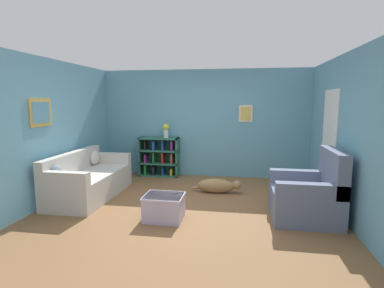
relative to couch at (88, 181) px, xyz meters
name	(u,v)px	position (x,y,z in m)	size (l,w,h in m)	color
ground_plane	(188,205)	(1.99, -0.18, -0.32)	(14.00, 14.00, 0.00)	brown
wall_back	(204,123)	(2.00, 2.07, 0.98)	(5.60, 0.13, 2.60)	#609EB7
wall_left	(53,130)	(-0.56, -0.18, 0.98)	(0.13, 5.00, 2.60)	#609EB7
wall_right	(346,136)	(4.54, -0.16, 0.97)	(0.16, 5.00, 2.60)	#609EB7
couch	(88,181)	(0.00, 0.00, 0.00)	(0.90, 1.97, 0.86)	beige
bookshelf	(159,157)	(0.91, 1.84, 0.15)	(0.97, 0.36, 0.96)	#2D6B56
recliner_chair	(309,196)	(3.97, -0.45, 0.05)	(0.99, 1.03, 1.11)	slate
coffee_table	(164,206)	(1.73, -0.86, -0.11)	(0.61, 0.51, 0.39)	#BCB2D1
dog	(218,186)	(2.45, 0.65, -0.17)	(1.04, 0.26, 0.29)	#9E7A4C
vase	(166,130)	(1.09, 1.82, 0.83)	(0.15, 0.15, 0.34)	silver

